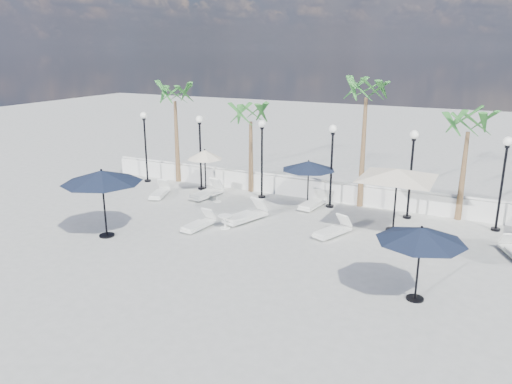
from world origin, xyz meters
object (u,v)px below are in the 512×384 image
at_px(lounger_0, 207,193).
at_px(parasol_cream_small, 205,155).
at_px(parasol_navy_mid, 309,166).
at_px(lounger_5, 313,203).
at_px(lounger_4, 333,230).
at_px(lounger_3, 199,224).
at_px(parasol_cream_sq_a, 398,169).
at_px(parasol_navy_right, 421,235).
at_px(lounger_1, 160,192).
at_px(lounger_2, 246,215).
at_px(parasol_navy_left, 102,177).

xyz_separation_m(lounger_0, parasol_cream_small, (-0.63, 0.90, 1.66)).
bearing_deg(parasol_navy_mid, lounger_5, -5.37).
xyz_separation_m(lounger_4, lounger_5, (-1.92, 3.07, 0.01)).
bearing_deg(lounger_4, lounger_3, -140.82).
bearing_deg(parasol_cream_sq_a, lounger_4, -140.98).
height_order(lounger_5, parasol_navy_right, parasol_navy_right).
bearing_deg(parasol_navy_mid, lounger_3, -121.86).
relative_size(lounger_1, parasol_cream_sq_a, 0.33).
bearing_deg(lounger_2, parasol_navy_right, -8.16).
height_order(lounger_4, parasol_cream_small, parasol_cream_small).
bearing_deg(parasol_navy_right, lounger_1, 158.11).
bearing_deg(parasol_cream_small, parasol_cream_sq_a, -8.94).
bearing_deg(parasol_navy_right, parasol_navy_mid, 130.47).
distance_m(lounger_4, parasol_navy_right, 5.72).
height_order(lounger_3, lounger_4, lounger_4).
distance_m(lounger_5, parasol_navy_mid, 1.74).
distance_m(lounger_4, parasol_navy_mid, 4.18).
xyz_separation_m(lounger_5, parasol_cream_sq_a, (3.94, -1.43, 2.32)).
bearing_deg(parasol_navy_mid, parasol_navy_left, -129.28).
bearing_deg(lounger_4, parasol_navy_mid, 146.96).
bearing_deg(parasol_navy_mid, lounger_0, -170.67).
xyz_separation_m(lounger_2, lounger_3, (-1.30, -1.66, -0.05)).
bearing_deg(lounger_1, parasol_navy_mid, -5.36).
relative_size(lounger_1, parasol_navy_mid, 0.76).
bearing_deg(parasol_cream_sq_a, parasol_navy_left, -150.82).
height_order(parasol_navy_right, parasol_cream_small, parasol_navy_right).
bearing_deg(parasol_navy_left, lounger_5, 49.25).
distance_m(lounger_3, parasol_navy_right, 9.38).
bearing_deg(parasol_navy_mid, lounger_1, -166.31).
bearing_deg(lounger_4, lounger_2, -158.78).
distance_m(lounger_2, lounger_3, 2.11).
xyz_separation_m(lounger_4, parasol_navy_left, (-7.96, -3.94, 2.17)).
bearing_deg(lounger_0, parasol_navy_right, -21.96).
relative_size(lounger_3, parasol_navy_mid, 0.71).
height_order(lounger_3, parasol_navy_left, parasol_navy_left).
xyz_separation_m(lounger_1, lounger_4, (9.34, -1.36, 0.00)).
relative_size(lounger_3, parasol_cream_small, 0.80).
bearing_deg(lounger_1, lounger_2, -32.79).
relative_size(lounger_3, parasol_navy_left, 0.58).
bearing_deg(lounger_2, parasol_navy_left, -117.01).
relative_size(lounger_1, lounger_2, 0.84).
height_order(lounger_2, parasol_cream_small, parasol_cream_small).
relative_size(parasol_navy_left, parasol_navy_right, 1.20).
height_order(lounger_1, parasol_navy_right, parasol_navy_right).
relative_size(parasol_navy_left, parasol_navy_mid, 1.24).
distance_m(lounger_0, lounger_2, 4.02).
height_order(lounger_2, parasol_navy_right, parasol_navy_right).
distance_m(lounger_2, parasol_cream_small, 5.32).
bearing_deg(lounger_3, parasol_navy_right, -8.24).
height_order(lounger_2, parasol_navy_left, parasol_navy_left).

